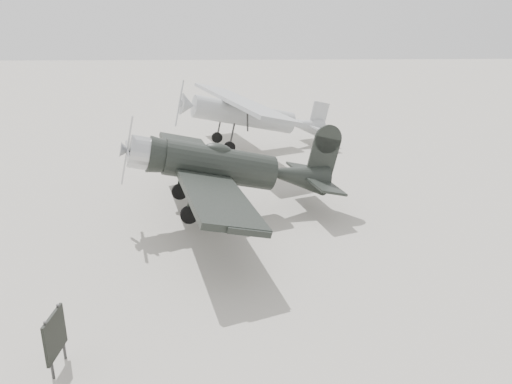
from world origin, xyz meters
TOP-DOWN VIEW (x-y plane):
  - ground at (0.00, 0.00)m, footprint 160.00×160.00m
  - lowwing_monoplane at (-2.73, 5.39)m, footprint 8.16×11.28m
  - highwing_monoplane at (-1.65, 15.45)m, footprint 8.91×12.37m
  - sign_board at (-6.34, -3.17)m, footprint 0.14×0.95m

SIDE VIEW (x-z plane):
  - ground at x=0.00m, z-range 0.00..0.00m
  - sign_board at x=-6.34m, z-range 0.13..1.51m
  - lowwing_monoplane at x=-2.73m, z-range 0.11..3.73m
  - highwing_monoplane at x=-1.65m, z-range 0.44..3.97m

